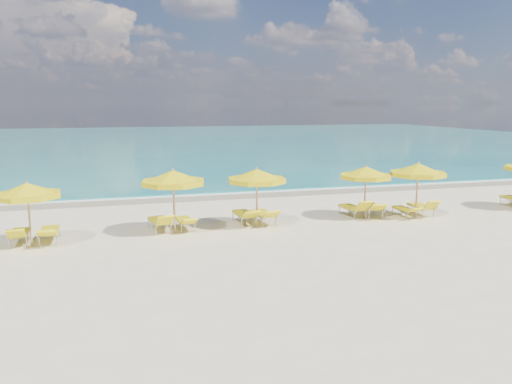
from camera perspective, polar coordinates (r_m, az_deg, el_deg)
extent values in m
plane|color=beige|center=(20.44, 1.13, -4.03)|extent=(120.00, 120.00, 0.00)
cube|color=#147570|center=(67.42, -10.68, 5.69)|extent=(120.00, 80.00, 0.30)
cube|color=tan|center=(27.45, -3.29, -0.38)|extent=(120.00, 2.60, 0.01)
cube|color=white|center=(28.22, -3.64, -0.10)|extent=(120.00, 1.20, 0.03)
cube|color=white|center=(36.34, -15.86, 1.83)|extent=(14.00, 0.36, 0.05)
cube|color=white|center=(45.39, 2.14, 3.79)|extent=(18.00, 0.30, 0.05)
cylinder|color=tan|center=(19.15, -24.49, -2.48)|extent=(0.07, 0.07, 2.24)
cone|color=yellow|center=(18.99, -24.70, 0.29)|extent=(2.83, 2.83, 0.45)
cylinder|color=yellow|center=(19.02, -24.65, -0.36)|extent=(2.86, 2.86, 0.18)
sphere|color=tan|center=(18.95, -24.75, 0.97)|extent=(0.10, 0.10, 0.10)
cylinder|color=tan|center=(19.54, -9.37, -1.18)|extent=(0.08, 0.08, 2.42)
cone|color=yellow|center=(19.36, -9.45, 1.77)|extent=(2.94, 2.94, 0.48)
cylinder|color=yellow|center=(19.40, -9.43, 1.08)|extent=(2.97, 2.97, 0.19)
sphere|color=tan|center=(19.33, -9.48, 2.50)|extent=(0.11, 0.11, 0.11)
cylinder|color=tan|center=(20.29, 0.09, -0.75)|extent=(0.07, 0.07, 2.34)
cone|color=yellow|center=(20.13, 0.09, 2.00)|extent=(2.92, 2.92, 0.47)
cylinder|color=yellow|center=(20.16, 0.09, 1.36)|extent=(2.95, 2.95, 0.19)
sphere|color=tan|center=(20.10, 0.09, 2.68)|extent=(0.10, 0.10, 0.10)
cylinder|color=tan|center=(22.42, 12.36, -0.08)|extent=(0.07, 0.07, 2.24)
cone|color=yellow|center=(22.28, 12.45, 2.30)|extent=(2.50, 2.50, 0.45)
cylinder|color=yellow|center=(22.31, 12.43, 1.75)|extent=(2.52, 2.52, 0.18)
sphere|color=tan|center=(22.25, 12.47, 2.88)|extent=(0.10, 0.10, 0.10)
cylinder|color=tan|center=(23.03, 17.90, 0.10)|extent=(0.07, 0.07, 2.37)
cone|color=yellow|center=(22.89, 18.04, 2.56)|extent=(2.55, 2.55, 0.47)
cylinder|color=yellow|center=(22.92, 18.00, 1.98)|extent=(2.57, 2.57, 0.19)
sphere|color=tan|center=(22.86, 18.07, 3.16)|extent=(0.11, 0.11, 0.11)
cube|color=yellow|center=(19.99, -25.40, -4.22)|extent=(0.67, 1.37, 0.08)
cube|color=yellow|center=(19.06, -25.74, -4.32)|extent=(0.63, 0.59, 0.44)
cube|color=yellow|center=(19.78, -22.53, -4.08)|extent=(0.67, 1.43, 0.09)
cube|color=yellow|center=(18.78, -22.82, -4.36)|extent=(0.65, 0.66, 0.37)
cube|color=yellow|center=(20.21, -11.04, -3.21)|extent=(0.83, 1.47, 0.09)
cube|color=yellow|center=(19.27, -10.39, -3.20)|extent=(0.70, 0.65, 0.48)
cube|color=yellow|center=(20.30, -8.18, -3.17)|extent=(0.67, 1.31, 0.08)
cube|color=yellow|center=(19.42, -7.61, -3.36)|extent=(0.61, 0.62, 0.33)
cube|color=yellow|center=(21.01, -1.42, -2.48)|extent=(0.71, 1.47, 0.09)
cube|color=yellow|center=(20.03, -0.59, -2.58)|extent=(0.67, 0.66, 0.42)
cube|color=yellow|center=(21.08, 0.80, -2.45)|extent=(0.73, 1.46, 0.09)
cube|color=yellow|center=(20.14, 1.78, -2.55)|extent=(0.67, 0.66, 0.41)
cube|color=yellow|center=(22.71, 10.89, -1.74)|extent=(0.75, 1.45, 0.09)
cube|color=yellow|center=(21.89, 12.18, -1.59)|extent=(0.67, 0.58, 0.52)
cube|color=yellow|center=(23.04, 13.04, -1.62)|extent=(0.92, 1.53, 0.09)
cube|color=yellow|center=(22.07, 13.80, -1.71)|extent=(0.75, 0.75, 0.41)
cube|color=yellow|center=(23.26, 16.53, -1.84)|extent=(0.55, 1.19, 0.07)
cube|color=yellow|center=(22.55, 17.70, -1.97)|extent=(0.54, 0.55, 0.29)
cube|color=yellow|center=(23.87, 18.26, -1.53)|extent=(0.66, 1.37, 0.08)
cube|color=yellow|center=(23.08, 19.44, -1.43)|extent=(0.62, 0.54, 0.49)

